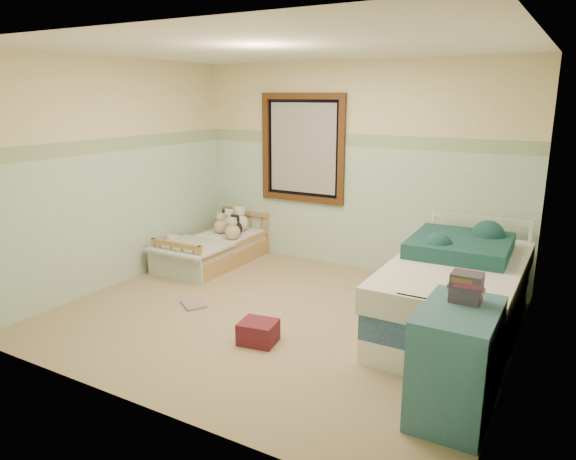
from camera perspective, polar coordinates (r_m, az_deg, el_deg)
The scene contains 30 objects.
floor at distance 5.23m, azimuth -0.96°, elevation -9.38°, with size 4.20×3.60×0.02m, color #947657.
ceiling at distance 4.81m, azimuth -1.10°, elevation 19.29°, with size 4.20×3.60×0.02m, color white.
wall_back at distance 6.46m, azimuth 7.23°, elevation 6.73°, with size 4.20×0.04×2.50m, color beige.
wall_front at distance 3.48m, azimuth -16.38°, elevation -0.36°, with size 4.20×0.04×2.50m, color beige.
wall_left at distance 6.20m, azimuth -18.05°, elevation 5.81°, with size 0.04×3.60×2.50m, color beige.
wall_right at distance 4.22m, azimuth 24.33°, elevation 1.46°, with size 0.04×3.60×2.50m, color beige.
wainscot_mint at distance 6.53m, azimuth 7.04°, elevation 2.36°, with size 4.20×0.01×1.50m, color #9FBFA7.
border_strip at distance 6.41m, azimuth 7.27°, elevation 9.59°, with size 4.20×0.01×0.15m, color #3D6640.
window_frame at distance 6.70m, azimuth 1.55°, elevation 8.83°, with size 1.16×0.06×1.36m, color #311B0B.
window_blinds at distance 6.71m, azimuth 1.59°, elevation 8.84°, with size 0.92×0.01×1.12m, color #BABAB2.
toddler_bed_frame at distance 6.86m, azimuth -7.91°, elevation -2.73°, with size 0.75×1.50×0.19m, color #A36F44.
toddler_mattress at distance 6.81m, azimuth -7.96°, elevation -1.47°, with size 0.69×1.44×0.12m, color silver.
patchwork_quilt at distance 6.44m, azimuth -10.50°, elevation -1.81°, with size 0.81×0.75×0.03m, color #85A2D1.
plush_bed_brown at distance 7.24m, azimuth -6.54°, elevation 0.91°, with size 0.22×0.22×0.22m, color brown.
plush_bed_white at distance 7.13m, azimuth -5.24°, elevation 0.77°, with size 0.23×0.23×0.23m, color silver.
plush_bed_tan at distance 7.05m, azimuth -7.26°, elevation 0.39°, with size 0.19×0.19×0.19m, color #D1B58B.
plush_bed_dark at distance 6.91m, azimuth -5.73°, elevation 0.17°, with size 0.19×0.19×0.19m, color black.
plush_floor_cream at distance 6.76m, azimuth -12.24°, elevation -2.77°, with size 0.28×0.28×0.28m, color beige.
plush_floor_tan at distance 6.77m, azimuth -12.56°, elevation -2.97°, with size 0.24×0.24×0.24m, color #D1B58B.
twin_bed_frame at distance 5.12m, azimuth 17.45°, elevation -9.16°, with size 1.04×2.07×0.22m, color white.
twin_boxspring at distance 5.04m, azimuth 17.64°, elevation -6.87°, with size 1.04×2.07×0.22m, color navy.
twin_mattress at distance 4.97m, azimuth 17.83°, elevation -4.50°, with size 1.08×2.11×0.22m, color silver.
teal_blanket at distance 5.21m, azimuth 18.15°, elevation -1.59°, with size 0.88×0.93×0.14m, color #134040.
dresser at distance 3.77m, azimuth 17.72°, elevation -13.47°, with size 0.48×0.76×0.76m, color #3D7378.
book_stack at distance 3.70m, azimuth 18.75°, elevation -5.91°, with size 0.20×0.15×0.20m, color #4E2624.
red_pillow at distance 4.68m, azimuth -3.24°, elevation -10.98°, with size 0.31×0.27×0.19m, color maroon.
floor_book at distance 5.55m, azimuth -10.19°, elevation -7.92°, with size 0.27×0.21×0.03m, color orange.
extra_plush_0 at distance 6.73m, azimuth -6.03°, elevation -0.22°, with size 0.20×0.20×0.20m, color #D1B58B.
extra_plush_1 at distance 7.23m, azimuth -6.65°, elevation 0.81°, with size 0.20×0.20×0.20m, color black.
extra_plush_2 at distance 7.17m, azimuth -6.34°, elevation 0.71°, with size 0.20×0.20×0.20m, color silver.
Camera 1 is at (2.45, -4.11, 2.10)m, focal length 32.83 mm.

